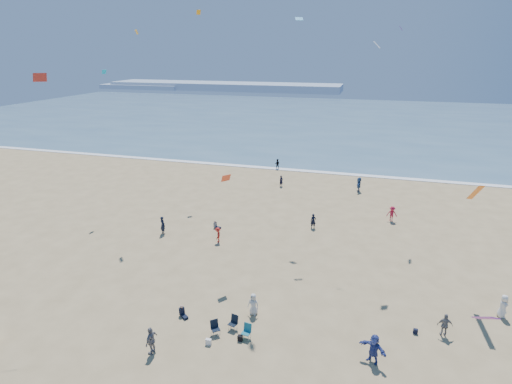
# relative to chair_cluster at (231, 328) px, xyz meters

# --- Properties ---
(ocean) EXTENTS (220.00, 100.00, 0.06)m
(ocean) POSITION_rel_chair_cluster_xyz_m (-0.72, 88.30, -0.47)
(ocean) COLOR #476B84
(ocean) RESTS_ON ground
(surf_line) EXTENTS (220.00, 1.20, 0.08)m
(surf_line) POSITION_rel_chair_cluster_xyz_m (-0.72, 38.30, -0.46)
(surf_line) COLOR white
(surf_line) RESTS_ON ground
(headland_far) EXTENTS (110.00, 20.00, 3.20)m
(headland_far) POSITION_rel_chair_cluster_xyz_m (-60.72, 163.30, 1.10)
(headland_far) COLOR #7A8EA8
(headland_far) RESTS_ON ground
(headland_near) EXTENTS (40.00, 14.00, 2.00)m
(headland_near) POSITION_rel_chair_cluster_xyz_m (-100.72, 158.30, 0.50)
(headland_near) COLOR #7A8EA8
(headland_near) RESTS_ON ground
(standing_flyers) EXTENTS (32.22, 47.83, 1.91)m
(standing_flyers) POSITION_rel_chair_cluster_xyz_m (2.84, 10.44, 0.36)
(standing_flyers) COLOR #305284
(standing_flyers) RESTS_ON ground
(seated_group) EXTENTS (21.22, 29.91, 0.84)m
(seated_group) POSITION_rel_chair_cluster_xyz_m (2.23, -2.17, -0.08)
(seated_group) COLOR silver
(seated_group) RESTS_ON ground
(chair_cluster) EXTENTS (2.77, 1.59, 1.00)m
(chair_cluster) POSITION_rel_chair_cluster_xyz_m (0.00, 0.00, 0.00)
(chair_cluster) COLOR black
(chair_cluster) RESTS_ON ground
(white_tote) EXTENTS (0.35, 0.20, 0.40)m
(white_tote) POSITION_rel_chair_cluster_xyz_m (-1.07, -1.29, -0.30)
(white_tote) COLOR white
(white_tote) RESTS_ON ground
(black_backpack) EXTENTS (0.30, 0.22, 0.38)m
(black_backpack) POSITION_rel_chair_cluster_xyz_m (0.72, -0.42, -0.31)
(black_backpack) COLOR black
(black_backpack) RESTS_ON ground
(navy_bag) EXTENTS (0.28, 0.18, 0.34)m
(navy_bag) POSITION_rel_chair_cluster_xyz_m (11.47, 3.34, -0.33)
(navy_bag) COLOR black
(navy_bag) RESTS_ON ground
(kites_aloft) EXTENTS (41.04, 40.47, 28.01)m
(kites_aloft) POSITION_rel_chair_cluster_xyz_m (8.35, 4.77, 13.29)
(kites_aloft) COLOR #F9A71E
(kites_aloft) RESTS_ON ground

